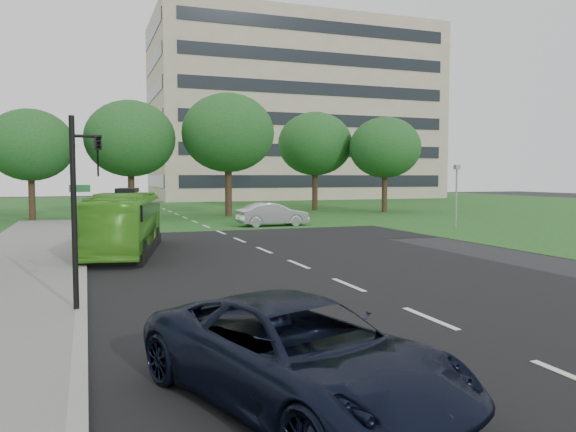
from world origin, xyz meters
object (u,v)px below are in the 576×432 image
object	(u,v)px
tree_park_d	(315,144)
bus	(125,223)
suv	(298,354)
tree_park_a	(30,145)
office_building	(293,113)
tree_park_b	(130,139)
sedan	(273,214)
camera_pole	(456,187)
tree_park_e	(385,148)
tree_park_c	(228,133)
traffic_light	(80,199)

from	to	relation	value
tree_park_d	bus	size ratio (longest dim) A/B	1.03
suv	tree_park_a	bearing A→B (deg)	80.98
office_building	tree_park_d	xyz separation A→B (m)	(-9.14, -30.57, -6.43)
tree_park_b	sedan	world-z (taller)	tree_park_b
bus	camera_pole	size ratio (longest dim) A/B	2.31
office_building	camera_pole	distance (m)	51.58
tree_park_e	sedan	size ratio (longest dim) A/B	1.86
office_building	tree_park_b	xyz separation A→B (m)	(-25.71, -34.62, -6.60)
bus	sedan	bearing A→B (deg)	57.43
tree_park_d	tree_park_e	distance (m)	6.51
office_building	camera_pole	bearing A→B (deg)	-99.10
tree_park_c	tree_park_d	distance (m)	10.45
tree_park_c	bus	xyz separation A→B (m)	(-9.03, -19.45, -5.26)
tree_park_a	tree_park_c	bearing A→B (deg)	1.37
bus	sedan	world-z (taller)	bus
traffic_light	tree_park_e	bearing A→B (deg)	34.89
suv	tree_park_d	bearing A→B (deg)	48.34
tree_park_a	tree_park_b	size ratio (longest dim) A/B	0.88
bus	traffic_light	distance (m)	10.45
tree_park_b	tree_park_d	size ratio (longest dim) A/B	0.98
bus	suv	world-z (taller)	bus
tree_park_a	suv	world-z (taller)	tree_park_a
office_building	tree_park_b	bearing A→B (deg)	-126.60
tree_park_d	bus	bearing A→B (deg)	-127.11
tree_park_d	tree_park_c	bearing A→B (deg)	-152.84
sedan	tree_park_d	bearing A→B (deg)	-33.55
office_building	tree_park_c	size ratio (longest dim) A/B	4.20
office_building	traffic_light	size ratio (longest dim) A/B	9.10
tree_park_c	tree_park_e	distance (m)	14.03
sedan	tree_park_c	bearing A→B (deg)	0.76
tree_park_e	sedan	world-z (taller)	tree_park_e
office_building	bus	distance (m)	62.31
tree_park_c	bus	bearing A→B (deg)	-114.90
tree_park_c	suv	xyz separation A→B (m)	(-7.85, -35.97, -5.76)
traffic_light	suv	bearing A→B (deg)	-82.21
tree_park_d	camera_pole	bearing A→B (deg)	-86.66
tree_park_e	tree_park_b	bearing A→B (deg)	178.86
office_building	tree_park_d	bearing A→B (deg)	-106.64
sedan	traffic_light	world-z (taller)	traffic_light
tree_park_c	tree_park_d	xyz separation A→B (m)	(9.29, 4.77, -0.41)
tree_park_c	traffic_light	xyz separation A→B (m)	(-10.59, -29.69, -3.89)
suv	traffic_light	size ratio (longest dim) A/B	1.17
sedan	traffic_light	size ratio (longest dim) A/B	1.01
tree_park_b	tree_park_c	world-z (taller)	tree_park_c
tree_park_c	traffic_light	bearing A→B (deg)	-109.63
tree_park_b	tree_park_d	world-z (taller)	tree_park_d
traffic_light	tree_park_c	bearing A→B (deg)	54.62
sedan	camera_pole	distance (m)	11.27
tree_park_a	tree_park_e	size ratio (longest dim) A/B	0.94
tree_park_e	traffic_light	size ratio (longest dim) A/B	1.87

